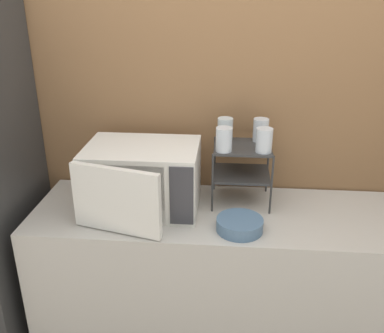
% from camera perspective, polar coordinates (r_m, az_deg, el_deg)
% --- Properties ---
extents(wall_back, '(8.00, 0.06, 2.60)m').
position_cam_1_polar(wall_back, '(2.22, 5.17, 7.63)').
color(wall_back, olive).
rests_on(wall_back, ground_plane).
extents(counter, '(1.88, 0.58, 0.88)m').
position_cam_1_polar(counter, '(2.32, 4.34, -15.66)').
color(counter, '#B7B2A8').
rests_on(counter, ground_plane).
extents(microwave, '(0.54, 0.51, 0.31)m').
position_cam_1_polar(microwave, '(2.05, -6.73, -1.55)').
color(microwave, silver).
rests_on(microwave, counter).
extents(dish_rack, '(0.28, 0.25, 0.30)m').
position_cam_1_polar(dish_rack, '(2.09, 6.68, 0.66)').
color(dish_rack, '#333333').
rests_on(dish_rack, counter).
extents(glass_front_left, '(0.08, 0.08, 0.11)m').
position_cam_1_polar(glass_front_left, '(1.97, 4.29, 3.61)').
color(glass_front_left, silver).
rests_on(glass_front_left, dish_rack).
extents(glass_back_right, '(0.08, 0.08, 0.11)m').
position_cam_1_polar(glass_back_right, '(2.12, 9.15, 4.83)').
color(glass_back_right, silver).
rests_on(glass_back_right, dish_rack).
extents(glass_front_right, '(0.08, 0.08, 0.11)m').
position_cam_1_polar(glass_front_right, '(1.98, 9.60, 3.47)').
color(glass_front_right, silver).
rests_on(glass_front_right, dish_rack).
extents(glass_back_left, '(0.08, 0.08, 0.11)m').
position_cam_1_polar(glass_back_left, '(2.12, 4.44, 4.98)').
color(glass_back_left, silver).
rests_on(glass_back_left, dish_rack).
extents(bowl, '(0.21, 0.21, 0.06)m').
position_cam_1_polar(bowl, '(1.92, 6.37, -7.75)').
color(bowl, slate).
rests_on(bowl, counter).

